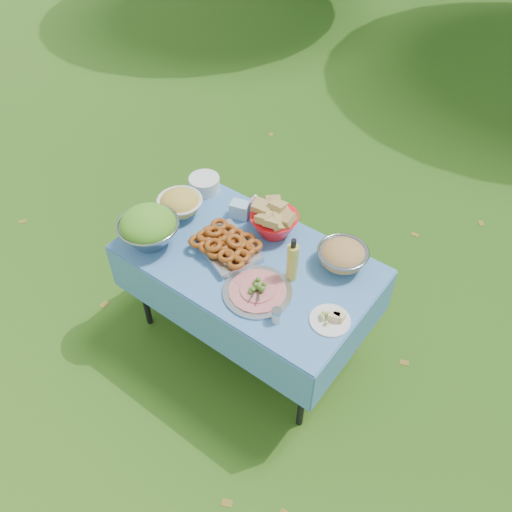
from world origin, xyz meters
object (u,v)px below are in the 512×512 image
Objects in this scene: picnic_table at (249,300)px; charcuterie_platter at (257,287)px; plate_stack at (204,184)px; pasta_bowl_steel at (343,255)px; oil_bottle at (292,259)px; bread_bowl at (274,220)px; salad_bowl at (148,227)px.

charcuterie_platter reaches higher than picnic_table.
plate_stack is at bearing 148.30° from charcuterie_platter.
pasta_bowl_steel is 0.31m from oil_bottle.
bread_bowl is at bearing 92.34° from picnic_table.
salad_bowl is 0.74m from charcuterie_platter.
picnic_table is 0.70m from pasta_bowl_steel.
picnic_table is at bearing 24.05° from salad_bowl.
bread_bowl is (-0.01, 0.27, 0.48)m from picnic_table.
bread_bowl is 0.76× the size of charcuterie_platter.
plate_stack is 0.94m from charcuterie_platter.
pasta_bowl_steel is (1.06, -0.04, 0.03)m from plate_stack.
picnic_table is 5.03× the size of oil_bottle.
bread_bowl is (0.59, -0.05, 0.05)m from plate_stack.
salad_bowl is 0.73m from bread_bowl.
salad_bowl reaches higher than charcuterie_platter.
pasta_bowl_steel reaches higher than plate_stack.
oil_bottle is (0.28, 0.03, 0.53)m from picnic_table.
plate_stack is (-0.06, 0.56, -0.07)m from salad_bowl.
oil_bottle is (0.08, 0.20, 0.10)m from charcuterie_platter.
charcuterie_platter is at bearing -112.60° from oil_bottle.
plate_stack reaches higher than charcuterie_platter.
pasta_bowl_steel reaches higher than charcuterie_platter.
plate_stack is 0.94m from oil_bottle.
plate_stack is 0.70× the size of pasta_bowl_steel.
bread_bowl reaches higher than charcuterie_platter.
picnic_table is 0.81m from plate_stack.
picnic_table is 0.60m from oil_bottle.
pasta_bowl_steel is at bearing 60.60° from charcuterie_platter.
plate_stack is at bearing 96.54° from salad_bowl.
salad_bowl reaches higher than plate_stack.
salad_bowl is (-0.54, -0.24, 0.50)m from picnic_table.
plate_stack is at bearing 174.88° from bread_bowl.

